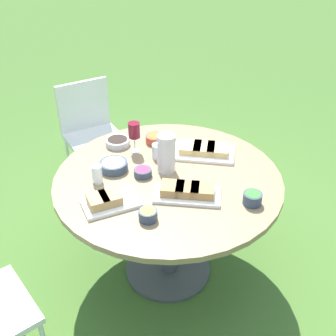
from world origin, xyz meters
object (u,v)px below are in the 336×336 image
at_px(dining_table, 168,193).
at_px(wine_glass, 134,131).
at_px(water_pitcher, 166,153).
at_px(chair_near_left, 91,127).

bearing_deg(dining_table, wine_glass, -89.07).
bearing_deg(water_pitcher, dining_table, 62.84).
height_order(dining_table, chair_near_left, chair_near_left).
height_order(chair_near_left, water_pitcher, water_pitcher).
relative_size(dining_table, chair_near_left, 1.51).
distance_m(dining_table, water_pitcher, 0.25).
distance_m(chair_near_left, wine_glass, 0.99).
relative_size(chair_near_left, water_pitcher, 3.73).
bearing_deg(dining_table, water_pitcher, -117.16).
bearing_deg(chair_near_left, wine_glass, 83.04).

